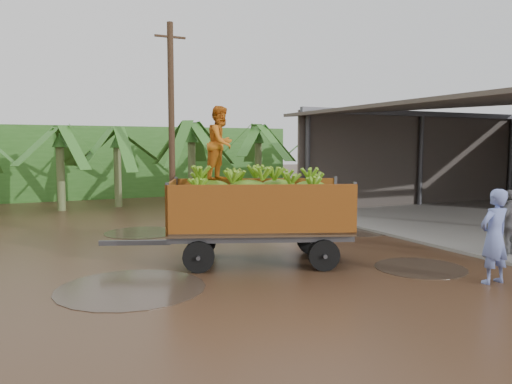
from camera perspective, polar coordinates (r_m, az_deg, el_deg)
ground at (r=12.04m, az=-1.75°, el=-7.39°), size 100.00×100.00×0.00m
hedge_north at (r=26.91m, az=-19.63°, el=3.23°), size 22.00×3.00×3.60m
banana_trailer at (r=11.26m, az=0.17°, el=-1.84°), size 5.54×3.28×3.55m
man_blue at (r=10.63m, az=25.58°, el=-4.59°), size 0.67×0.44×1.83m
man_grey at (r=13.16m, az=26.98°, el=-3.28°), size 1.02×0.60×1.63m
utility_pole at (r=19.65m, az=-9.64°, el=8.35°), size 1.20×0.24×7.30m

